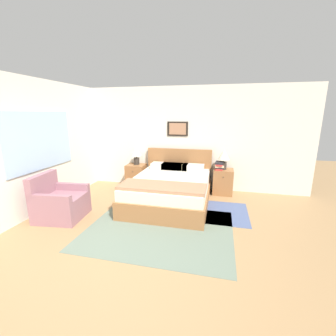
% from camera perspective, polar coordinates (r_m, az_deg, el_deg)
% --- Properties ---
extents(ground_plane, '(16.00, 16.00, 0.00)m').
position_cam_1_polar(ground_plane, '(3.38, -11.98, -21.58)').
color(ground_plane, '#99754C').
extents(wall_back, '(6.82, 0.09, 2.60)m').
position_cam_1_polar(wall_back, '(5.90, 0.93, 7.52)').
color(wall_back, silver).
rests_on(wall_back, ground_plane).
extents(wall_left, '(0.08, 5.63, 2.60)m').
position_cam_1_polar(wall_left, '(5.40, -27.30, 5.47)').
color(wall_left, silver).
rests_on(wall_left, ground_plane).
extents(area_rug_main, '(2.46, 1.95, 0.01)m').
position_cam_1_polar(area_rug_main, '(4.00, -2.21, -15.24)').
color(area_rug_main, slate).
rests_on(area_rug_main, ground_plane).
extents(area_rug_bedside, '(0.99, 1.14, 0.01)m').
position_cam_1_polar(area_rug_bedside, '(4.72, 13.68, -10.88)').
color(area_rug_bedside, '#47567F').
rests_on(area_rug_bedside, ground_plane).
extents(bed, '(1.66, 2.17, 1.05)m').
position_cam_1_polar(bed, '(4.98, 0.59, -5.31)').
color(bed, '#936038').
rests_on(bed, ground_plane).
extents(armchair, '(0.87, 0.85, 0.85)m').
position_cam_1_polar(armchair, '(4.75, -25.81, -8.04)').
color(armchair, '#8E606B').
rests_on(armchair, ground_plane).
extents(nightstand_near_window, '(0.47, 0.46, 0.62)m').
position_cam_1_polar(nightstand_near_window, '(6.07, -8.08, -1.99)').
color(nightstand_near_window, '#936038').
rests_on(nightstand_near_window, ground_plane).
extents(nightstand_by_door, '(0.47, 0.46, 0.62)m').
position_cam_1_polar(nightstand_by_door, '(5.67, 13.74, -3.38)').
color(nightstand_by_door, '#936038').
rests_on(nightstand_by_door, ground_plane).
extents(table_lamp_near_window, '(0.27, 0.27, 0.48)m').
position_cam_1_polar(table_lamp_near_window, '(5.95, -8.06, 3.82)').
color(table_lamp_near_window, '#2D2823').
rests_on(table_lamp_near_window, nightstand_near_window).
extents(table_lamp_by_door, '(0.27, 0.27, 0.48)m').
position_cam_1_polar(table_lamp_by_door, '(5.55, 14.02, 2.83)').
color(table_lamp_by_door, '#2D2823').
rests_on(table_lamp_by_door, nightstand_by_door).
extents(book_thick_bottom, '(0.17, 0.26, 0.04)m').
position_cam_1_polar(book_thick_bottom, '(5.54, 12.84, -0.20)').
color(book_thick_bottom, '#B7332D').
rests_on(book_thick_bottom, nightstand_by_door).
extents(book_hardcover_middle, '(0.22, 0.24, 0.03)m').
position_cam_1_polar(book_hardcover_middle, '(5.54, 12.86, 0.14)').
color(book_hardcover_middle, '#232328').
rests_on(book_hardcover_middle, book_thick_bottom).
extents(book_novel_upper, '(0.23, 0.25, 0.04)m').
position_cam_1_polar(book_novel_upper, '(5.53, 12.88, 0.48)').
color(book_novel_upper, beige).
rests_on(book_novel_upper, book_hardcover_middle).
extents(book_slim_near_top, '(0.18, 0.28, 0.04)m').
position_cam_1_polar(book_slim_near_top, '(5.52, 12.90, 0.87)').
color(book_slim_near_top, '#B7332D').
rests_on(book_slim_near_top, book_novel_upper).
extents(book_paperback_top, '(0.22, 0.28, 0.04)m').
position_cam_1_polar(book_paperback_top, '(5.51, 12.93, 1.30)').
color(book_paperback_top, '#232328').
rests_on(book_paperback_top, book_slim_near_top).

